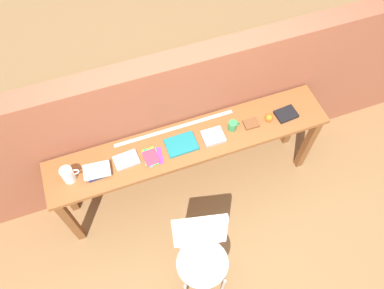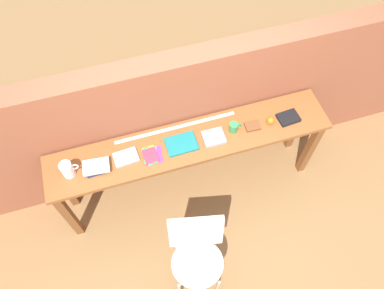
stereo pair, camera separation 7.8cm
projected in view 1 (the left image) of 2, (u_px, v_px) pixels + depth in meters
name	position (u px, v px, depth m)	size (l,w,h in m)	color
ground_plane	(200.00, 210.00, 3.82)	(40.00, 40.00, 0.00)	olive
brick_wall_back	(178.00, 118.00, 3.47)	(6.00, 0.20, 1.55)	#935138
sideboard	(190.00, 149.00, 3.34)	(2.50, 0.44, 0.88)	brown
chair_white_moulded	(202.00, 252.00, 3.07)	(0.53, 0.54, 0.89)	silver
pitcher_white	(68.00, 175.00, 2.96)	(0.14, 0.10, 0.18)	white
book_stack_leftmost	(97.00, 171.00, 3.03)	(0.23, 0.16, 0.06)	navy
magazine_cycling	(126.00, 160.00, 3.11)	(0.20, 0.15, 0.02)	#9E9EA3
pamphlet_pile_colourful	(152.00, 157.00, 3.13)	(0.17, 0.18, 0.01)	#3399D8
book_open_centre	(181.00, 144.00, 3.19)	(0.26, 0.19, 0.02)	#19757A
book_grey_hardcover	(213.00, 136.00, 3.22)	(0.19, 0.16, 0.03)	#9E9EA3
mug	(233.00, 126.00, 3.24)	(0.11, 0.08, 0.09)	#338C4C
leather_journal_brown	(251.00, 124.00, 3.29)	(0.13, 0.10, 0.02)	brown
sports_ball_small	(269.00, 117.00, 3.30)	(0.07, 0.07, 0.07)	orange
book_repair_rightmost	(286.00, 114.00, 3.35)	(0.19, 0.14, 0.03)	black
ruler_metal_back_edge	(175.00, 128.00, 3.28)	(1.09, 0.03, 0.00)	silver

